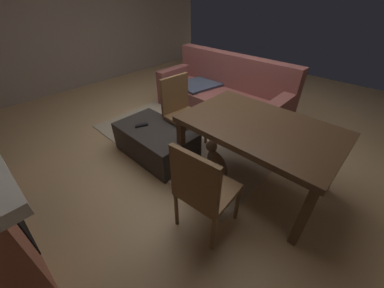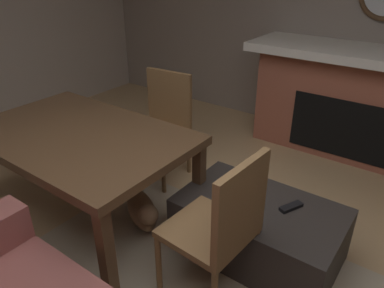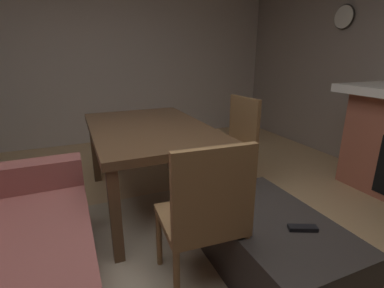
{
  "view_description": "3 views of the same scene",
  "coord_description": "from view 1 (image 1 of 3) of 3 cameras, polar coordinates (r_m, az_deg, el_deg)",
  "views": [
    {
      "loc": [
        1.88,
        -2.18,
        1.86
      ],
      "look_at": [
        0.57,
        -0.8,
        0.5
      ],
      "focal_mm": 20.86,
      "sensor_mm": 36.0,
      "label": 1
    },
    {
      "loc": [
        -0.86,
        1.01,
        1.79
      ],
      "look_at": [
        0.22,
        -0.48,
        0.85
      ],
      "focal_mm": 34.28,
      "sensor_mm": 36.0,
      "label": 2
    },
    {
      "loc": [
        -1.3,
        0.27,
        1.35
      ],
      "look_at": [
        0.38,
        -0.45,
        0.76
      ],
      "focal_mm": 26.66,
      "sensor_mm": 36.0,
      "label": 3
    }
  ],
  "objects": [
    {
      "name": "wall_left",
      "position": [
        5.66,
        -26.79,
        26.74
      ],
      "size": [
        0.12,
        6.4,
        2.62
      ],
      "primitive_type": "cube",
      "color": "gray",
      "rests_on": "ground"
    },
    {
      "name": "dining_table",
      "position": [
        2.35,
        16.85,
        3.18
      ],
      "size": [
        1.52,
        0.97,
        0.74
      ],
      "color": "#513823",
      "rests_on": "ground"
    },
    {
      "name": "small_dog",
      "position": [
        2.67,
        6.15,
        -4.33
      ],
      "size": [
        0.49,
        0.41,
        0.27
      ],
      "color": "#8C6B4C",
      "rests_on": "ground"
    },
    {
      "name": "couch",
      "position": [
        3.9,
        7.78,
        12.13
      ],
      "size": [
        2.24,
        0.9,
        0.95
      ],
      "color": "#8C4C47",
      "rests_on": "ground"
    },
    {
      "name": "tv_remote",
      "position": [
        2.92,
        -12.82,
        4.69
      ],
      "size": [
        0.11,
        0.17,
        0.02
      ],
      "primitive_type": "cube",
      "rotation": [
        0.0,
        0.0,
        -0.43
      ],
      "color": "black",
      "rests_on": "ottoman_coffee_table"
    },
    {
      "name": "floor",
      "position": [
        3.43,
        2.23,
        2.62
      ],
      "size": [
        7.95,
        7.95,
        0.0
      ],
      "primitive_type": "plane",
      "color": "tan"
    },
    {
      "name": "dining_chair_south",
      "position": [
        1.84,
        2.61,
        -11.19
      ],
      "size": [
        0.48,
        0.48,
        0.93
      ],
      "color": "brown",
      "rests_on": "ground"
    },
    {
      "name": "dining_chair_west",
      "position": [
        3.01,
        -2.95,
        9.16
      ],
      "size": [
        0.47,
        0.47,
        0.93
      ],
      "color": "brown",
      "rests_on": "ground"
    },
    {
      "name": "area_rug",
      "position": [
        3.46,
        0.49,
        3.1
      ],
      "size": [
        2.6,
        2.0,
        0.01
      ],
      "primitive_type": "cube",
      "color": "tan",
      "rests_on": "ground"
    },
    {
      "name": "ottoman_coffee_table",
      "position": [
        2.95,
        -9.17,
        0.67
      ],
      "size": [
        1.03,
        0.62,
        0.39
      ],
      "primitive_type": "cube",
      "color": "#2D2826",
      "rests_on": "ground"
    }
  ]
}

